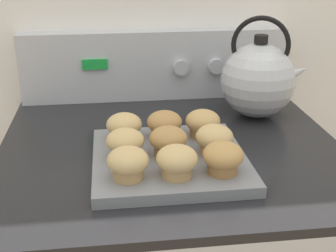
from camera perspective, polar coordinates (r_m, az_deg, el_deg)
control_panel at (r=1.30m, az=-1.50°, el=7.47°), size 0.73×0.07×0.19m
muffin_pan at (r=0.93m, az=0.15°, el=-4.15°), size 0.30×0.30×0.02m
muffin_r0_c0 at (r=0.83m, az=-4.91°, el=-4.51°), size 0.07×0.07×0.06m
muffin_r0_c1 at (r=0.84m, az=1.10°, el=-4.30°), size 0.07×0.07×0.06m
muffin_r0_c2 at (r=0.85m, az=6.72°, el=-3.85°), size 0.07×0.07×0.06m
muffin_r1_c0 at (r=0.91m, az=-5.23°, el=-2.12°), size 0.07×0.07×0.06m
muffin_r1_c1 at (r=0.92m, az=0.04°, el=-1.83°), size 0.07×0.07×0.06m
muffin_r1_c2 at (r=0.93m, az=5.66°, el=-1.61°), size 0.07×0.07×0.06m
muffin_r2_c0 at (r=0.99m, az=-5.36°, el=-0.08°), size 0.07×0.07×0.06m
muffin_r2_c1 at (r=1.00m, az=-0.43°, el=0.21°), size 0.07×0.07×0.06m
muffin_r2_c2 at (r=1.01m, az=4.27°, el=0.36°), size 0.07×0.07×0.06m
tea_kettle at (r=1.18m, az=11.00°, el=5.64°), size 0.22×0.19×0.25m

